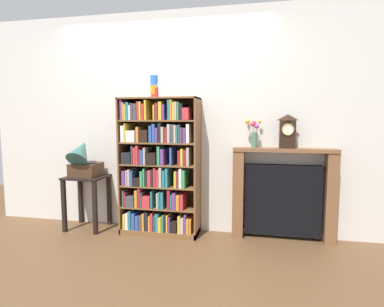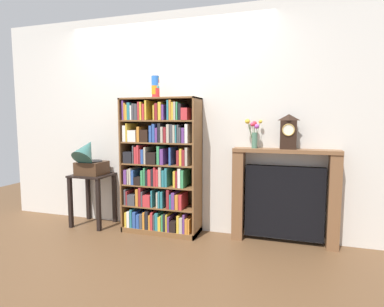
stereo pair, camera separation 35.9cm
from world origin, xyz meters
The scene contains 9 objects.
ground_plane centered at (0.00, 0.00, -0.01)m, with size 8.10×6.40×0.02m, color brown.
wall_back centered at (0.23, 0.28, 1.30)m, with size 5.10×0.08×2.60m, color silver.
bookshelf centered at (-0.02, 0.05, 0.75)m, with size 0.91×0.35×1.58m.
cup_stack centered at (-0.05, 0.03, 1.71)m, with size 0.09×0.09×0.25m.
side_table_left centered at (-0.93, 0.03, 0.47)m, with size 0.47×0.42×0.65m.
gramophone centered at (-0.93, -0.02, 0.86)m, with size 0.32×0.44×0.50m.
fireplace_mantel centered at (1.40, 0.16, 0.51)m, with size 1.11×0.20×1.03m.
mantel_clock centered at (1.42, 0.14, 1.21)m, with size 0.17×0.13×0.37m.
flower_vase centered at (1.06, 0.14, 1.21)m, with size 0.18×0.13×0.32m.
Camera 2 is at (1.47, -3.34, 1.34)m, focal length 29.67 mm.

